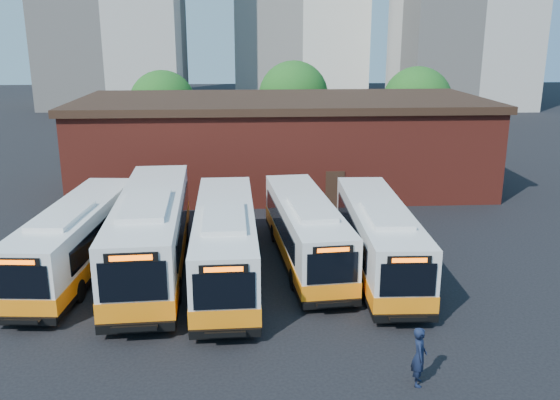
{
  "coord_description": "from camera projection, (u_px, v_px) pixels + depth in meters",
  "views": [
    {
      "loc": [
        -2.73,
        -22.22,
        10.86
      ],
      "look_at": [
        -1.06,
        4.89,
        3.15
      ],
      "focal_mm": 38.0,
      "sensor_mm": 36.0,
      "label": 1
    }
  ],
  "objects": [
    {
      "name": "bus_west",
      "position": [
        152.0,
        235.0,
        27.66
      ],
      "size": [
        3.55,
        14.08,
        3.8
      ],
      "rotation": [
        0.0,
        0.0,
        0.05
      ],
      "color": "silver",
      "rests_on": "ground"
    },
    {
      "name": "ground",
      "position": [
        313.0,
        305.0,
        24.46
      ],
      "size": [
        220.0,
        220.0,
        0.0
      ],
      "primitive_type": "plane",
      "color": "black"
    },
    {
      "name": "bus_east",
      "position": [
        378.0,
        240.0,
        27.72
      ],
      "size": [
        2.9,
        12.2,
        3.3
      ],
      "rotation": [
        0.0,
        0.0,
        -0.03
      ],
      "color": "silver",
      "rests_on": "ground"
    },
    {
      "name": "transit_worker",
      "position": [
        419.0,
        356.0,
        18.72
      ],
      "size": [
        0.61,
        0.8,
        1.98
      ],
      "primitive_type": "imported",
      "rotation": [
        0.0,
        0.0,
        1.37
      ],
      "color": "black",
      "rests_on": "ground"
    },
    {
      "name": "tree_west",
      "position": [
        163.0,
        104.0,
        53.33
      ],
      "size": [
        6.0,
        6.0,
        7.65
      ],
      "color": "#382314",
      "rests_on": "ground"
    },
    {
      "name": "depot_building",
      "position": [
        282.0,
        141.0,
        42.78
      ],
      "size": [
        28.6,
        12.6,
        6.4
      ],
      "color": "maroon",
      "rests_on": "ground"
    },
    {
      "name": "tree_mid",
      "position": [
        293.0,
        96.0,
        55.84
      ],
      "size": [
        6.56,
        6.56,
        8.36
      ],
      "color": "#382314",
      "rests_on": "ground"
    },
    {
      "name": "bus_farwest",
      "position": [
        77.0,
        241.0,
        27.52
      ],
      "size": [
        3.51,
        12.27,
        3.3
      ],
      "rotation": [
        0.0,
        0.0,
        -0.09
      ],
      "color": "silver",
      "rests_on": "ground"
    },
    {
      "name": "bus_mideast",
      "position": [
        305.0,
        233.0,
        28.74
      ],
      "size": [
        3.42,
        11.98,
        3.22
      ],
      "rotation": [
        0.0,
        0.0,
        0.09
      ],
      "color": "silver",
      "rests_on": "ground"
    },
    {
      "name": "tree_east",
      "position": [
        417.0,
        101.0,
        53.68
      ],
      "size": [
        6.24,
        6.24,
        7.96
      ],
      "color": "#382314",
      "rests_on": "ground"
    },
    {
      "name": "bus_midwest",
      "position": [
        225.0,
        245.0,
        26.8
      ],
      "size": [
        2.92,
        12.78,
        3.46
      ],
      "rotation": [
        0.0,
        0.0,
        0.02
      ],
      "color": "silver",
      "rests_on": "ground"
    }
  ]
}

